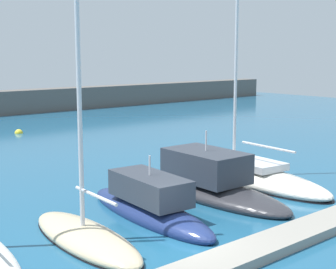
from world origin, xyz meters
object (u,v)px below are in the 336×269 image
motorboat_navy_fourth (148,205)px  motorboat_charcoal_fifth (207,182)px  sailboat_ivory_sixth (252,175)px  mooring_buoy_yellow (19,133)px  sailboat_sand_third (85,235)px

motorboat_navy_fourth → motorboat_charcoal_fifth: motorboat_charcoal_fifth is taller
sailboat_ivory_sixth → mooring_buoy_yellow: 24.20m
motorboat_navy_fourth → motorboat_charcoal_fifth: bearing=-74.2°
motorboat_charcoal_fifth → mooring_buoy_yellow: (1.28, 24.24, -0.59)m
motorboat_charcoal_fifth → mooring_buoy_yellow: bearing=-1.2°
motorboat_navy_fourth → sailboat_ivory_sixth: (7.95, 1.00, -0.13)m
motorboat_navy_fourth → mooring_buoy_yellow: size_ratio=12.14×
motorboat_navy_fourth → sailboat_ivory_sixth: size_ratio=0.43×
motorboat_charcoal_fifth → motorboat_navy_fourth: bearing=102.8°
sailboat_ivory_sixth → motorboat_navy_fourth: bearing=102.4°
sailboat_ivory_sixth → mooring_buoy_yellow: (-2.37, 24.08, -0.36)m
motorboat_navy_fourth → motorboat_charcoal_fifth: size_ratio=0.85×
motorboat_charcoal_fifth → sailboat_ivory_sixth: bearing=-85.6°
sailboat_sand_third → motorboat_charcoal_fifth: (7.89, 1.63, 0.34)m
sailboat_ivory_sixth → motorboat_charcoal_fifth: bearing=97.8°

